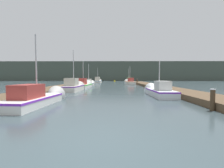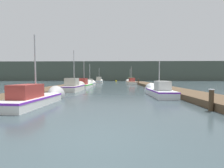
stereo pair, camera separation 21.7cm
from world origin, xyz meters
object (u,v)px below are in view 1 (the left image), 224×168
object	(u,v)px
fishing_boat_4	(89,83)
fishing_boat_5	(130,82)
fishing_boat_1	(158,91)
fishing_boat_0	(38,98)
mooring_piling_3	(213,100)
fishing_boat_7	(98,81)
mooring_piling_0	(72,84)
fishing_boat_6	(128,81)
mooring_piling_1	(137,82)
seagull_lead	(116,59)
fishing_boat_3	(84,85)
channel_buoy	(115,81)
mooring_piling_2	(129,80)
fishing_boat_2	(74,87)

from	to	relation	value
fishing_boat_4	fishing_boat_5	bearing A→B (deg)	34.90
fishing_boat_1	fishing_boat_5	xyz separation A→B (m)	(-0.36, 19.51, 0.04)
fishing_boat_0	mooring_piling_3	xyz separation A→B (m)	(9.19, -1.53, 0.13)
fishing_boat_5	fishing_boat_7	xyz separation A→B (m)	(-7.77, 8.12, 0.01)
mooring_piling_0	fishing_boat_6	bearing A→B (deg)	62.21
fishing_boat_7	mooring_piling_1	distance (m)	13.11
mooring_piling_1	seagull_lead	distance (m)	6.74
fishing_boat_3	fishing_boat_4	world-z (taller)	fishing_boat_4
fishing_boat_1	fishing_boat_6	bearing A→B (deg)	90.33
fishing_boat_1	channel_buoy	xyz separation A→B (m)	(-3.52, 36.30, -0.22)
fishing_boat_0	mooring_piling_2	size ratio (longest dim) A/B	4.57
fishing_boat_3	fishing_boat_4	size ratio (longest dim) A/B	0.95
fishing_boat_4	fishing_boat_5	world-z (taller)	fishing_boat_4
seagull_lead	fishing_boat_1	bearing A→B (deg)	-44.14
mooring_piling_1	mooring_piling_3	distance (m)	24.13
fishing_boat_6	fishing_boat_7	xyz separation A→B (m)	(-8.00, 3.30, -0.03)
mooring_piling_1	fishing_boat_5	bearing A→B (deg)	140.28
fishing_boat_0	seagull_lead	size ratio (longest dim) A/B	9.83
fishing_boat_7	mooring_piling_3	world-z (taller)	fishing_boat_7
mooring_piling_1	seagull_lead	size ratio (longest dim) A/B	2.33
fishing_boat_5	mooring_piling_0	xyz separation A→B (m)	(-9.02, -12.74, 0.20)
mooring_piling_3	seagull_lead	world-z (taller)	seagull_lead
fishing_boat_2	mooring_piling_0	bearing A→B (deg)	112.68
fishing_boat_1	seagull_lead	size ratio (longest dim) A/B	10.22
fishing_boat_1	mooring_piling_1	size ratio (longest dim) A/B	4.39
fishing_boat_6	mooring_piling_1	size ratio (longest dim) A/B	5.00
fishing_boat_6	mooring_piling_3	size ratio (longest dim) A/B	5.71
fishing_boat_0	mooring_piling_0	distance (m)	11.11
fishing_boat_6	fishing_boat_1	bearing A→B (deg)	-94.20
mooring_piling_1	fishing_boat_3	bearing A→B (deg)	-135.43
mooring_piling_2	seagull_lead	size ratio (longest dim) A/B	2.15
seagull_lead	channel_buoy	bearing A→B (deg)	127.20
seagull_lead	mooring_piling_2	bearing A→B (deg)	107.82
fishing_boat_0	fishing_boat_1	distance (m)	9.37
fishing_boat_1	fishing_boat_7	bearing A→B (deg)	106.43
mooring_piling_1	channel_buoy	distance (m)	18.58
fishing_boat_1	fishing_boat_7	distance (m)	28.80
fishing_boat_6	mooring_piling_3	bearing A→B (deg)	-92.62
mooring_piling_1	mooring_piling_2	xyz separation A→B (m)	(-0.22, 13.96, -0.05)
fishing_boat_0	mooring_piling_0	bearing A→B (deg)	99.00
fishing_boat_2	fishing_boat_6	bearing A→B (deg)	70.61
fishing_boat_3	seagull_lead	xyz separation A→B (m)	(4.99, 10.83, 5.05)
fishing_boat_0	mooring_piling_3	bearing A→B (deg)	-5.93
fishing_boat_2	mooring_piling_2	size ratio (longest dim) A/B	4.60
fishing_boat_5	fishing_boat_6	xyz separation A→B (m)	(0.23, 4.82, 0.04)
seagull_lead	fishing_boat_0	bearing A→B (deg)	-65.29
fishing_boat_1	mooring_piling_1	bearing A→B (deg)	86.64
fishing_boat_1	mooring_piling_3	bearing A→B (deg)	-81.57
fishing_boat_1	fishing_boat_3	bearing A→B (deg)	132.46
fishing_boat_7	channel_buoy	world-z (taller)	fishing_boat_7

